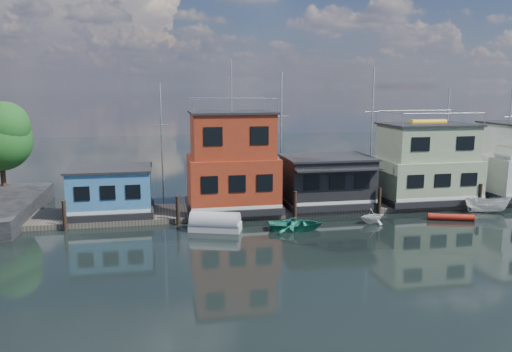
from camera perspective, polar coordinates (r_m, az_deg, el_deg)
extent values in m
plane|color=black|center=(32.30, 15.79, -8.58)|extent=(160.00, 160.00, 0.00)
cube|color=#595147|center=(42.86, 8.64, -3.39)|extent=(48.00, 5.00, 0.40)
cube|color=black|center=(40.56, -16.14, -3.81)|extent=(6.40, 4.90, 0.50)
cube|color=teal|center=(40.18, -16.26, -1.39)|extent=(6.00, 4.50, 3.00)
cube|color=black|center=(39.91, -16.37, 0.84)|extent=(6.30, 4.80, 0.16)
cube|color=black|center=(40.75, -2.70, -3.35)|extent=(7.40, 5.90, 0.50)
cube|color=maroon|center=(40.31, -2.73, -0.41)|extent=(7.00, 5.50, 3.74)
cube|color=maroon|center=(39.81, -2.77, 4.69)|extent=(6.30, 4.95, 3.46)
cube|color=black|center=(39.67, -2.80, 7.29)|extent=(6.65, 5.23, 0.16)
cylinder|color=silver|center=(39.62, -2.82, 10.29)|extent=(0.08, 0.08, 4.00)
cube|color=black|center=(42.59, 8.02, -2.84)|extent=(7.40, 5.40, 0.50)
cube|color=black|center=(42.20, 8.09, -0.26)|extent=(7.00, 5.00, 3.40)
cube|color=black|center=(41.92, 8.15, 2.13)|extent=(7.30, 5.30, 0.16)
cube|color=black|center=(39.40, 9.45, 0.72)|extent=(7.00, 1.20, 0.12)
cube|color=black|center=(46.26, 18.64, -2.24)|extent=(8.40, 5.90, 0.50)
cube|color=#94A87F|center=(45.92, 18.77, -0.04)|extent=(8.00, 5.50, 3.12)
cube|color=#94A87F|center=(45.51, 18.99, 3.68)|extent=(7.20, 4.95, 2.88)
cube|color=black|center=(45.38, 19.10, 5.59)|extent=(7.60, 5.23, 0.16)
cylinder|color=#EDA915|center=(45.37, 19.11, 5.80)|extent=(3.20, 0.56, 0.56)
cylinder|color=#2D2116|center=(38.17, -21.04, -4.26)|extent=(0.28, 0.28, 2.20)
cylinder|color=#2D2116|center=(37.56, -8.92, -3.93)|extent=(0.28, 0.28, 2.20)
cylinder|color=#2D2116|center=(38.87, 4.48, -3.35)|extent=(0.28, 0.28, 2.20)
cylinder|color=#2D2116|center=(41.25, 13.91, -2.83)|extent=(0.28, 0.28, 2.20)
cylinder|color=#2D2116|center=(45.71, 24.22, -2.18)|extent=(0.28, 0.28, 2.20)
cylinder|color=silver|center=(45.50, -10.73, 3.79)|extent=(0.16, 0.16, 10.50)
cylinder|color=silver|center=(45.35, -10.80, 5.77)|extent=(1.40, 0.06, 0.06)
cylinder|color=silver|center=(46.78, 2.89, 4.74)|extent=(0.16, 0.16, 11.50)
cylinder|color=silver|center=(46.65, 2.91, 6.85)|extent=(1.40, 0.06, 0.06)
cylinder|color=silver|center=(49.66, 13.07, 5.10)|extent=(0.16, 0.16, 12.00)
cylinder|color=silver|center=(49.55, 13.15, 7.17)|extent=(1.40, 0.06, 0.06)
cylinder|color=silver|center=(53.49, 20.91, 3.96)|extent=(0.16, 0.16, 10.00)
cylinder|color=silver|center=(53.37, 21.01, 5.56)|extent=(1.40, 0.06, 0.06)
cylinder|color=silver|center=(57.43, 26.91, 4.41)|extent=(0.16, 0.16, 11.00)
cylinder|color=silver|center=(57.32, 27.04, 6.05)|extent=(1.40, 0.06, 0.06)
cylinder|color=#382619|center=(50.00, -26.85, -0.94)|extent=(0.44, 0.44, 2.97)
sphere|color=#1B4E1A|center=(49.45, -27.23, 3.66)|extent=(5.44, 5.44, 5.44)
imported|color=silver|center=(38.74, 13.15, -4.44)|extent=(2.54, 2.32, 1.14)
imported|color=#227D65|center=(36.16, 4.56, -5.53)|extent=(4.25, 3.30, 0.81)
imported|color=white|center=(44.96, 24.93, -2.98)|extent=(3.75, 2.42, 1.36)
cube|color=beige|center=(35.94, -4.68, -5.79)|extent=(3.93, 2.51, 0.61)
cylinder|color=#A3A3A8|center=(35.85, -4.69, -5.25)|extent=(3.79, 2.53, 1.49)
cylinder|color=#AE2012|center=(41.41, 21.37, -4.40)|extent=(3.43, 1.59, 0.51)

